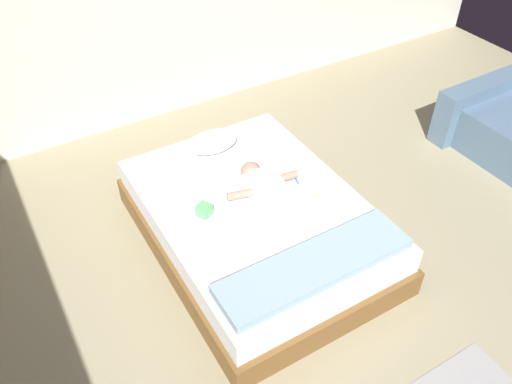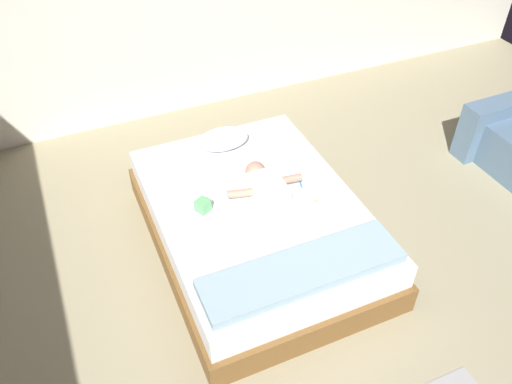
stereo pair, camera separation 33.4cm
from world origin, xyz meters
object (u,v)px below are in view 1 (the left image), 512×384
object	(u,v)px
toothbrush	(295,177)
baby_bottle	(315,199)
pillow	(212,142)
bed	(256,224)
toy_block	(204,210)
baby	(265,187)

from	to	relation	value
toothbrush	baby_bottle	xyz separation A→B (m)	(-0.03, -0.29, 0.02)
pillow	toothbrush	size ratio (longest dim) A/B	2.71
bed	toothbrush	xyz separation A→B (m)	(0.39, 0.09, 0.21)
toy_block	bed	bearing A→B (deg)	-11.54
toothbrush	baby_bottle	distance (m)	0.30
pillow	toy_block	world-z (taller)	pillow
bed	toy_block	distance (m)	0.45
baby_bottle	bed	bearing A→B (deg)	150.18
baby_bottle	baby	bearing A→B (deg)	135.74
pillow	baby_bottle	distance (m)	0.98
baby	bed	bearing A→B (deg)	-154.62
pillow	toy_block	distance (m)	0.76
baby	baby_bottle	bearing A→B (deg)	-44.26
bed	baby_bottle	distance (m)	0.47
bed	pillow	xyz separation A→B (m)	(0.03, 0.72, 0.27)
pillow	toy_block	bearing A→B (deg)	-121.30
baby	toothbrush	world-z (taller)	baby
bed	toothbrush	size ratio (longest dim) A/B	12.79
toy_block	baby_bottle	xyz separation A→B (m)	(0.72, -0.28, -0.01)
baby_bottle	toothbrush	bearing A→B (deg)	83.93
pillow	baby	bearing A→B (deg)	-84.44
pillow	baby	distance (m)	0.68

